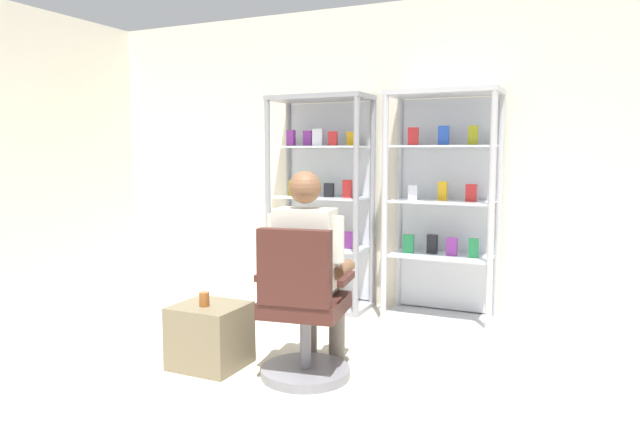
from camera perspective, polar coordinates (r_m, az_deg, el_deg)
name	(u,v)px	position (r m, az deg, el deg)	size (l,w,h in m)	color
back_wall	(390,158)	(5.29, 6.83, 5.40)	(6.00, 0.10, 2.70)	silver
display_cabinet_left	(323,201)	(5.29, 0.30, 1.27)	(0.90, 0.45, 1.90)	gray
display_cabinet_right	(443,206)	(4.93, 11.99, 0.75)	(0.90, 0.45, 1.90)	#B7B7BC
office_chair	(303,318)	(3.62, -1.71, -10.16)	(0.60, 0.56, 0.96)	slate
seated_shopkeeper	(310,262)	(3.70, -0.95, -4.74)	(0.53, 0.60, 1.29)	slate
storage_crate	(210,335)	(3.97, -10.70, -11.64)	(0.44, 0.41, 0.41)	#72664C
tea_glass	(204,299)	(3.87, -11.26, -8.23)	(0.07, 0.07, 0.09)	brown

